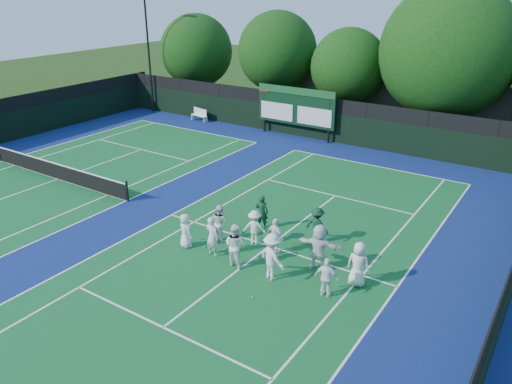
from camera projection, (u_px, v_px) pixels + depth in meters
The scene contains 31 objects.
ground at pixel (256, 256), 20.08m from camera, with size 120.00×120.00×0.00m, color #1C370F.
court_apron at pixel (164, 213), 23.90m from camera, with size 34.00×32.00×0.01m, color navy.
near_court at pixel (269, 246), 20.85m from camera, with size 11.05×23.85×0.01m.
left_court at pixel (58, 179), 27.97m from camera, with size 11.05×23.85×0.01m.
back_fence at pixel (311, 119), 34.90m from camera, with size 34.00×0.08×3.00m.
divider_fence_right at pixel (511, 285), 15.74m from camera, with size 0.08×32.00×3.00m.
scoreboard at pixel (296, 107), 34.78m from camera, with size 6.00×0.21×3.55m.
clubhouse at pixel (405, 97), 38.77m from camera, with size 18.00×6.00×4.00m, color slate.
light_pole_left at pixel (147, 34), 40.39m from camera, with size 1.20×0.30×10.12m.
tennis_net at pixel (57, 171), 27.79m from camera, with size 11.30×0.10×1.10m.
bench at pixel (200, 114), 39.61m from camera, with size 1.61×0.72×0.99m.
tree_a at pixel (198, 53), 42.99m from camera, with size 6.19×6.19×7.86m.
tree_b at pixel (279, 54), 38.64m from camera, with size 6.13×6.13×8.33m.
tree_c at pixel (351, 69), 35.83m from camera, with size 5.47×5.47×7.35m.
tree_d at pixel (450, 55), 31.85m from camera, with size 8.70×8.70×10.48m.
tennis_ball_0 at pixel (204, 247), 20.74m from camera, with size 0.07×0.07×0.07m, color #B7C417.
tennis_ball_1 at pixel (274, 254), 20.17m from camera, with size 0.07×0.07×0.07m, color #B7C417.
tennis_ball_2 at pixel (252, 297), 17.40m from camera, with size 0.07×0.07×0.07m, color #B7C417.
tennis_ball_5 at pixel (348, 283), 18.25m from camera, with size 0.07×0.07×0.07m, color #B7C417.
player_front_0 at pixel (185, 231), 20.55m from camera, with size 0.72×0.47×1.48m, color white.
player_front_1 at pixel (212, 236), 19.87m from camera, with size 0.62×0.41×1.70m, color silver.
player_front_2 at pixel (235, 245), 19.12m from camera, with size 0.86×0.67×1.77m, color white.
player_front_3 at pixel (272, 257), 18.25m from camera, with size 1.19×0.68×1.84m, color white.
player_front_4 at pixel (327, 278), 17.27m from camera, with size 0.88×0.36×1.49m, color white.
player_back_0 at pixel (220, 222), 21.11m from camera, with size 0.78×0.61×1.61m, color silver.
player_back_1 at pixel (255, 227), 20.80m from camera, with size 0.97×0.56×1.51m, color white.
player_back_2 at pixel (275, 236), 20.05m from camera, with size 0.90×0.38×1.54m, color white.
player_back_3 at pixel (319, 247), 18.87m from camera, with size 1.74×0.55×1.87m, color white.
player_back_4 at pixel (358, 264), 17.88m from camera, with size 0.84×0.55×1.72m, color white.
coach_left at pixel (262, 212), 22.08m from camera, with size 0.58×0.38×1.60m, color #103C23.
coach_right at pixel (317, 225), 20.89m from camera, with size 1.02×0.59×1.59m, color #0E351F.
Camera 1 is at (9.66, -14.60, 10.18)m, focal length 35.00 mm.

